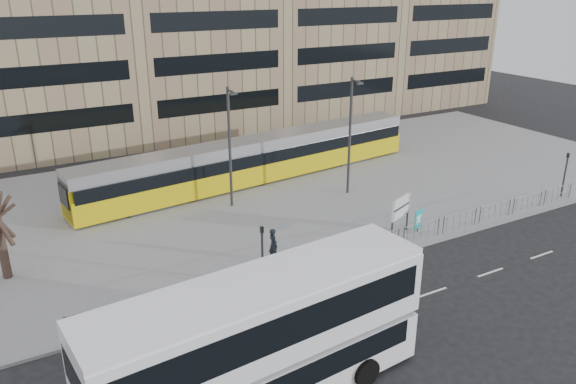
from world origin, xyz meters
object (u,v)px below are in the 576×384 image
lamp_post_west (230,143)px  traffic_light_east (566,169)px  station_sign (401,209)px  ad_panel (418,219)px  double_decker_bus (263,338)px  lamp_post_east (350,132)px  pedestrian (273,245)px  traffic_light_west (262,248)px  tram (256,159)px

lamp_post_west → traffic_light_east: bearing=-25.1°
station_sign → ad_panel: size_ratio=1.70×
double_decker_bus → lamp_post_east: (14.56, 15.38, 1.90)m
double_decker_bus → lamp_post_west: bearing=64.4°
double_decker_bus → lamp_post_east: bearing=41.7°
pedestrian → traffic_light_west: size_ratio=0.60×
double_decker_bus → tram: bearing=59.1°
lamp_post_west → station_sign: bearing=-53.6°
traffic_light_east → lamp_post_west: size_ratio=0.40×
lamp_post_east → tram: bearing=128.5°
double_decker_bus → pedestrian: (5.22, 9.02, -1.58)m
ad_panel → lamp_post_west: bearing=113.0°
station_sign → pedestrian: station_sign is taller
double_decker_bus → tram: 23.25m
double_decker_bus → ad_panel: double_decker_bus is taller
pedestrian → lamp_post_west: size_ratio=0.24×
traffic_light_east → traffic_light_west: bearing=161.4°
traffic_light_east → lamp_post_west: lamp_post_west is taller
ad_panel → traffic_light_east: bearing=-19.2°
pedestrian → lamp_post_west: 8.93m
tram → lamp_post_west: size_ratio=3.51×
double_decker_bus → tram: double_decker_bus is taller
traffic_light_west → lamp_post_east: bearing=37.4°
lamp_post_west → lamp_post_east: bearing=-12.6°
lamp_post_west → lamp_post_east: lamp_post_east is taller
ad_panel → tram: bearing=90.5°
station_sign → lamp_post_west: size_ratio=0.30×
traffic_light_west → traffic_light_east: size_ratio=1.00×
station_sign → ad_panel: 1.50m
double_decker_bus → traffic_light_east: double_decker_bus is taller
ad_panel → pedestrian: (-9.12, 1.02, 0.11)m
station_sign → traffic_light_west: bearing=164.5°
ad_panel → traffic_light_east: size_ratio=0.45×
station_sign → traffic_light_east: traffic_light_east is taller
station_sign → traffic_light_east: bearing=-24.8°
pedestrian → ad_panel: bearing=-95.3°
double_decker_bus → traffic_light_east: bearing=10.9°
tram → lamp_post_east: bearing=-58.0°
station_sign → traffic_light_west: size_ratio=0.77×
traffic_light_west → ad_panel: bearing=5.1°
pedestrian → lamp_post_east: 11.82m
lamp_post_west → double_decker_bus: bearing=-110.7°
station_sign → lamp_post_east: (1.44, 7.17, 2.75)m
tram → lamp_post_west: bearing=-141.3°
double_decker_bus → tram: (10.17, 20.88, -0.88)m
tram → traffic_light_east: 21.42m
pedestrian → station_sign: bearing=-94.8°
traffic_light_east → lamp_post_east: size_ratio=0.38×
station_sign → lamp_post_west: bearing=104.1°
station_sign → lamp_post_east: 7.81m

